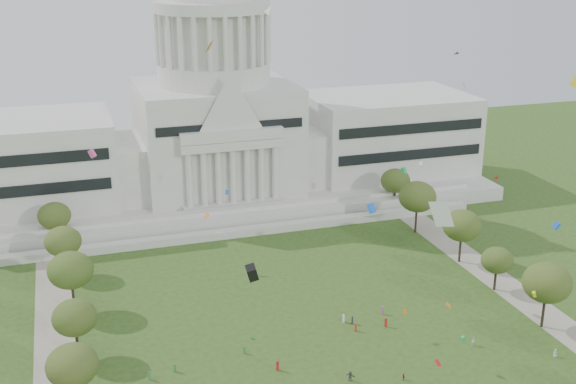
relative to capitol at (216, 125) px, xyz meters
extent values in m
cube|color=beige|center=(0.00, 1.41, -20.30)|extent=(160.00, 60.00, 4.00)
cube|color=beige|center=(0.00, -31.59, -21.30)|extent=(130.00, 3.00, 2.00)
cube|color=beige|center=(0.00, -23.59, -19.80)|extent=(140.00, 3.00, 5.00)
cube|color=beige|center=(-55.00, 0.41, -7.30)|extent=(50.00, 34.00, 22.00)
cube|color=beige|center=(55.00, 0.41, -7.30)|extent=(50.00, 34.00, 22.00)
cube|color=beige|center=(-27.00, -1.59, -10.30)|extent=(12.00, 26.00, 16.00)
cube|color=beige|center=(27.00, -1.59, -10.30)|extent=(12.00, 26.00, 16.00)
cube|color=beige|center=(0.00, 0.41, -4.30)|extent=(44.00, 38.00, 28.00)
cube|color=beige|center=(0.00, -19.59, -1.10)|extent=(28.00, 3.00, 2.40)
cube|color=black|center=(-55.00, -16.79, -5.30)|extent=(46.00, 0.40, 11.00)
cube|color=black|center=(55.00, -16.79, -5.30)|extent=(46.00, 0.40, 11.00)
cylinder|color=beige|center=(0.00, 0.41, 15.10)|extent=(32.00, 32.00, 6.00)
cylinder|color=beige|center=(0.00, 0.41, 25.10)|extent=(28.00, 28.00, 14.00)
cylinder|color=beige|center=(0.00, 0.41, 33.60)|extent=(32.40, 32.40, 3.00)
cube|color=gray|center=(-48.00, -83.59, -22.28)|extent=(8.00, 160.00, 0.04)
cube|color=gray|center=(48.00, -83.59, -22.28)|extent=(8.00, 160.00, 0.04)
ellipsoid|color=#3A4A1A|center=(-45.04, -96.29, -13.77)|extent=(8.42, 8.42, 6.89)
cylinder|color=black|center=(44.17, -96.15, -19.19)|extent=(0.56, 0.56, 6.20)
ellipsoid|color=#394E18|center=(44.17, -96.15, -12.62)|extent=(9.55, 9.55, 7.82)
cylinder|color=black|center=(-44.09, -79.67, -19.66)|extent=(0.56, 0.56, 5.27)
ellipsoid|color=#334616|center=(-44.09, -79.67, -14.07)|extent=(8.12, 8.12, 6.65)
cylinder|color=black|center=(44.40, -79.10, -20.02)|extent=(0.56, 0.56, 4.56)
ellipsoid|color=#334717|center=(44.40, -79.10, -15.19)|extent=(7.01, 7.01, 5.74)
cylinder|color=black|center=(-44.08, -61.17, -19.28)|extent=(0.56, 0.56, 6.03)
ellipsoid|color=#344E18|center=(-44.08, -61.17, -12.89)|extent=(9.29, 9.29, 7.60)
cylinder|color=black|center=(44.76, -63.55, -19.31)|extent=(0.56, 0.56, 5.97)
ellipsoid|color=#364C17|center=(44.76, -63.55, -12.99)|extent=(9.19, 9.19, 7.52)
cylinder|color=black|center=(-45.22, -42.58, -19.59)|extent=(0.56, 0.56, 5.41)
ellipsoid|color=#3C4D1C|center=(-45.22, -42.58, -13.86)|extent=(8.33, 8.33, 6.81)
cylinder|color=black|center=(43.49, -43.40, -19.11)|extent=(0.56, 0.56, 6.37)
ellipsoid|color=#3E501C|center=(43.49, -43.40, -12.35)|extent=(9.82, 9.82, 8.03)
cylinder|color=black|center=(-46.87, -24.45, -19.64)|extent=(0.56, 0.56, 5.32)
ellipsoid|color=#354717|center=(-46.87, -24.45, -14.00)|extent=(8.19, 8.19, 6.70)
cylinder|color=black|center=(45.96, -25.46, -19.56)|extent=(0.56, 0.56, 5.47)
ellipsoid|color=#324617|center=(45.96, -25.46, -13.77)|extent=(8.42, 8.42, 6.89)
imported|color=silver|center=(39.60, -106.37, -21.49)|extent=(0.91, 0.92, 1.61)
imported|color=silver|center=(27.44, -98.26, -21.39)|extent=(1.02, 0.83, 1.82)
imported|color=#4C4C51|center=(0.70, -101.93, -21.38)|extent=(1.66, 1.70, 1.84)
imported|color=#B21E1E|center=(9.60, -104.67, -21.63)|extent=(0.49, 0.81, 1.33)
cube|color=#994C8C|center=(16.23, -81.73, -21.45)|extent=(0.53, 0.45, 1.69)
cube|color=#33723F|center=(-27.96, -89.84, -21.53)|extent=(0.39, 0.47, 1.53)
cube|color=#33723F|center=(-14.63, -87.73, -21.56)|extent=(0.40, 0.46, 1.47)
cube|color=#4C4C51|center=(-42.00, -85.00, -21.52)|extent=(0.48, 0.45, 1.56)
cube|color=#B21E1E|center=(14.63, -86.67, -21.36)|extent=(0.57, 0.46, 1.86)
cube|color=#26262B|center=(8.70, -83.58, -21.48)|extent=(0.38, 0.49, 1.64)
cube|color=#B21E1E|center=(-10.41, -94.97, -21.37)|extent=(0.57, 0.56, 1.86)
cube|color=#B21E1E|center=(8.24, -86.44, -21.49)|extent=(0.33, 0.46, 1.62)
cube|color=silver|center=(7.30, -82.42, -21.45)|extent=(0.28, 0.45, 1.70)
cube|color=#33723F|center=(-32.63, -90.95, -21.49)|extent=(0.40, 0.49, 1.60)
camera|label=1|loc=(-42.73, -201.69, 49.58)|focal=45.00mm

